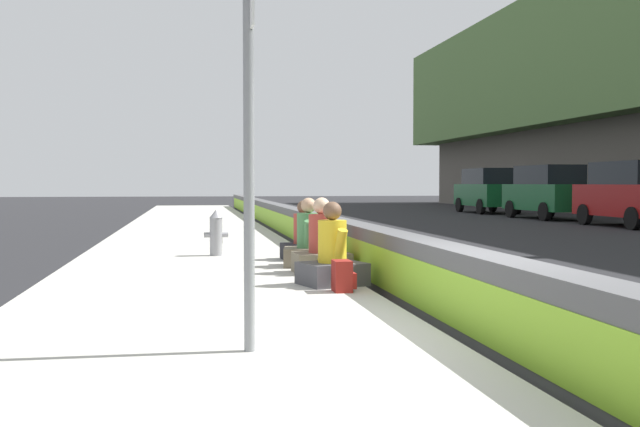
{
  "coord_description": "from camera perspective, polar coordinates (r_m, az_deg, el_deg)",
  "views": [
    {
      "loc": [
        -6.73,
        2.75,
        1.52
      ],
      "look_at": [
        6.78,
        0.38,
        0.96
      ],
      "focal_mm": 41.48,
      "sensor_mm": 36.0,
      "label": 1
    }
  ],
  "objects": [
    {
      "name": "seated_person_rear",
      "position": [
        12.31,
        -0.89,
        -2.43
      ],
      "size": [
        0.82,
        0.92,
        1.14
      ],
      "color": "#706651",
      "rests_on": "sidewalk_strip"
    },
    {
      "name": "route_sign_post",
      "position": [
        6.09,
        -5.48,
        8.84
      ],
      "size": [
        0.44,
        0.09,
        3.6
      ],
      "color": "gray",
      "rests_on": "sidewalk_strip"
    },
    {
      "name": "fire_hydrant",
      "position": [
        14.24,
        -8.02,
        -1.43
      ],
      "size": [
        0.26,
        0.46,
        0.88
      ],
      "color": "gray",
      "rests_on": "sidewalk_strip"
    },
    {
      "name": "backpack",
      "position": [
        9.44,
        1.78,
        -4.87
      ],
      "size": [
        0.32,
        0.28,
        0.4
      ],
      "color": "maroon",
      "rests_on": "sidewalk_strip"
    },
    {
      "name": "parked_car_fourth",
      "position": [
        27.76,
        22.99,
        1.46
      ],
      "size": [
        4.82,
        2.11,
        2.28
      ],
      "color": "maroon",
      "rests_on": "ground_plane"
    },
    {
      "name": "parked_car_midline",
      "position": [
        32.8,
        17.16,
        1.65
      ],
      "size": [
        4.83,
        2.13,
        2.28
      ],
      "color": "#145128",
      "rests_on": "ground_plane"
    },
    {
      "name": "ground_plane",
      "position": [
        7.43,
        12.17,
        -9.52
      ],
      "size": [
        160.0,
        160.0,
        0.0
      ],
      "primitive_type": "plane",
      "color": "#232326",
      "rests_on": "ground"
    },
    {
      "name": "sidewalk_strip",
      "position": [
        6.89,
        -9.04,
        -9.84
      ],
      "size": [
        80.0,
        4.4,
        0.14
      ],
      "primitive_type": "cube",
      "color": "#B5B2A8",
      "rests_on": "ground_plane"
    },
    {
      "name": "jersey_barrier",
      "position": [
        7.35,
        12.17,
        -6.29
      ],
      "size": [
        76.0,
        0.45,
        0.85
      ],
      "color": "#545456",
      "rests_on": "ground_plane"
    },
    {
      "name": "seated_person_middle",
      "position": [
        11.4,
        0.12,
        -2.77
      ],
      "size": [
        0.75,
        0.86,
        1.16
      ],
      "color": "#706651",
      "rests_on": "sidewalk_strip"
    },
    {
      "name": "seated_person_far",
      "position": [
        13.41,
        -1.27,
        -2.13
      ],
      "size": [
        0.69,
        0.8,
        1.07
      ],
      "color": "black",
      "rests_on": "sidewalk_strip"
    },
    {
      "name": "parked_car_far",
      "position": [
        38.7,
        12.79,
        1.79
      ],
      "size": [
        4.84,
        2.14,
        2.28
      ],
      "color": "#145128",
      "rests_on": "ground_plane"
    },
    {
      "name": "seated_person_foreground",
      "position": [
        10.05,
        0.95,
        -3.51
      ],
      "size": [
        0.9,
        0.98,
        1.13
      ],
      "color": "#424247",
      "rests_on": "sidewalk_strip"
    }
  ]
}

